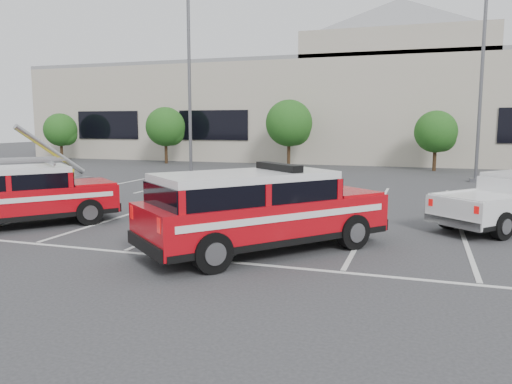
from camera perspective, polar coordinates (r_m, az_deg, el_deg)
ground at (r=14.15m, az=0.68°, el=-4.98°), size 120.00×120.00×0.00m
stall_markings at (r=18.40m, az=4.96°, el=-1.99°), size 23.00×15.00×0.01m
convention_building at (r=45.21m, az=13.51°, el=9.64°), size 60.00×16.99×13.20m
tree_far_left at (r=45.67m, az=-21.32°, el=6.52°), size 2.77×2.77×3.99m
tree_left at (r=40.04m, az=-10.16°, el=7.20°), size 3.07×3.07×4.42m
tree_mid_left at (r=36.35m, az=3.95°, el=7.67°), size 3.37×3.37×4.85m
tree_mid_right at (r=35.20m, az=20.00°, el=6.34°), size 2.77×2.77×3.99m
light_pole_left at (r=28.02m, az=-7.61°, el=11.97°), size 0.90×0.60×10.24m
light_pole_mid at (r=29.35m, az=24.34°, el=11.16°), size 0.90×0.60×10.24m
fire_chief_suv at (r=12.27m, az=0.58°, el=-2.76°), size 5.67×6.11×2.16m
white_pickup at (r=16.98m, az=27.22°, el=-1.44°), size 4.93×5.29×1.65m
ladder_suv at (r=16.91m, az=-25.27°, el=-0.77°), size 4.94×5.36×2.07m
utility_rig at (r=20.85m, az=-23.90°, el=0.24°), size 4.05×3.96×3.13m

